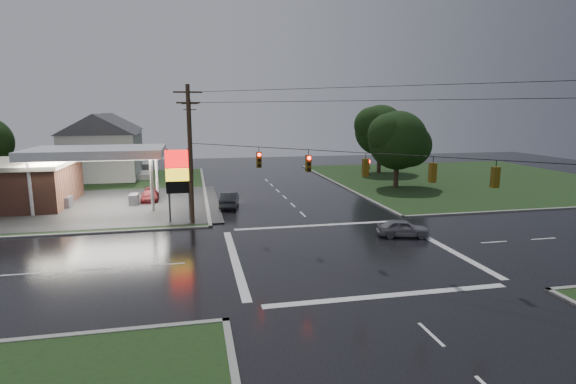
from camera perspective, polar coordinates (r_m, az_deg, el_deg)
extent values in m
plane|color=black|center=(29.44, 7.06, -7.61)|extent=(120.00, 120.00, 0.00)
cube|color=black|center=(55.78, -29.23, -0.26)|extent=(36.00, 36.00, 0.08)
cube|color=black|center=(63.83, 21.74, 1.51)|extent=(36.00, 36.00, 0.08)
cube|color=#2D2D2D|center=(46.59, -25.04, -1.71)|extent=(26.00, 18.00, 0.02)
cube|color=brown|center=(50.21, -32.50, 0.66)|extent=(12.00, 10.00, 4.00)
cube|color=beige|center=(49.96, -32.73, 3.04)|extent=(12.40, 10.40, 0.40)
cylinder|color=silver|center=(44.14, -29.93, 0.44)|extent=(0.30, 0.30, 5.00)
cylinder|color=silver|center=(42.12, -16.90, 0.97)|extent=(0.30, 0.30, 5.00)
cylinder|color=silver|center=(49.82, -27.85, 1.61)|extent=(0.30, 0.30, 5.00)
cylinder|color=silver|center=(48.03, -16.32, 2.11)|extent=(0.30, 0.30, 5.00)
cube|color=silver|center=(45.45, -23.07, 4.68)|extent=(12.00, 8.00, 0.80)
cube|color=white|center=(45.49, -23.04, 4.16)|extent=(11.40, 7.40, 0.04)
cube|color=#59595E|center=(46.74, -26.28, -1.19)|extent=(0.80, 1.60, 1.10)
cube|color=#59595E|center=(45.61, -18.96, -0.94)|extent=(0.80, 1.60, 1.10)
cylinder|color=#59595E|center=(37.49, -14.91, 0.73)|extent=(0.16, 0.16, 6.00)
cylinder|color=#59595E|center=(37.43, -12.47, 0.82)|extent=(0.16, 0.16, 6.00)
cube|color=red|center=(37.16, -13.84, 4.12)|extent=(2.00, 0.35, 1.40)
cube|color=gold|center=(37.32, -13.75, 2.14)|extent=(2.00, 0.35, 1.00)
cube|color=black|center=(37.47, -13.68, 0.63)|extent=(2.00, 0.35, 1.00)
cylinder|color=#382619|center=(36.11, -12.31, 4.49)|extent=(0.32, 0.32, 11.00)
cube|color=#382619|center=(35.97, -12.62, 12.28)|extent=(2.20, 0.12, 0.12)
cube|color=#382619|center=(35.94, -12.57, 11.00)|extent=(1.80, 0.12, 0.12)
cylinder|color=#382619|center=(64.55, -12.23, 6.76)|extent=(0.32, 0.32, 10.50)
cube|color=#382619|center=(64.45, -12.39, 10.89)|extent=(2.20, 0.12, 0.12)
cube|color=#382619|center=(64.44, -12.37, 10.18)|extent=(1.80, 0.12, 0.12)
cube|color=#59470C|center=(31.70, -3.71, 4.10)|extent=(0.34, 0.34, 1.10)
cylinder|color=#FF0C07|center=(31.47, -3.67, 4.75)|extent=(0.22, 0.08, 0.22)
cube|color=#59470C|center=(29.48, 2.60, 3.64)|extent=(0.34, 0.34, 1.10)
cylinder|color=#FF0C07|center=(29.25, 2.70, 4.33)|extent=(0.22, 0.08, 0.22)
cube|color=#59470C|center=(27.68, 9.82, 3.06)|extent=(0.34, 0.34, 1.10)
cylinder|color=#FF0C07|center=(27.71, 10.22, 3.84)|extent=(0.08, 0.22, 0.22)
cube|color=#59470C|center=(26.37, 17.88, 2.35)|extent=(0.34, 0.34, 1.10)
cylinder|color=#FF0C07|center=(26.49, 17.72, 3.22)|extent=(0.22, 0.08, 0.22)
cube|color=#59470C|center=(25.73, 24.82, 1.70)|extent=(0.34, 0.34, 1.10)
cylinder|color=#FF0C07|center=(25.84, 24.62, 2.60)|extent=(0.22, 0.08, 0.22)
cube|color=silver|center=(63.82, -22.56, 4.14)|extent=(9.00, 8.00, 6.00)
cube|color=gray|center=(63.36, -17.68, 2.03)|extent=(1.60, 4.80, 0.80)
cube|color=silver|center=(75.76, -21.68, 5.06)|extent=(9.00, 8.00, 6.00)
cube|color=gray|center=(75.31, -17.57, 3.29)|extent=(1.60, 4.80, 0.80)
cylinder|color=black|center=(54.13, 13.61, 3.15)|extent=(0.56, 0.56, 5.04)
sphere|color=black|center=(53.85, 13.75, 6.38)|extent=(6.80, 6.80, 6.80)
sphere|color=black|center=(54.91, 15.20, 5.73)|extent=(5.10, 5.10, 5.10)
sphere|color=black|center=(52.87, 12.63, 7.14)|extent=(4.76, 4.76, 4.76)
cylinder|color=black|center=(66.20, 11.52, 4.74)|extent=(0.56, 0.56, 5.60)
sphere|color=black|center=(65.96, 11.62, 7.68)|extent=(7.20, 7.20, 7.20)
sphere|color=black|center=(67.00, 12.92, 7.07)|extent=(5.40, 5.40, 5.40)
sphere|color=black|center=(65.00, 10.61, 8.39)|extent=(5.04, 5.04, 5.04)
imported|color=#22272B|center=(42.74, -7.47, -0.96)|extent=(2.24, 4.58, 1.44)
imported|color=slate|center=(33.68, 14.38, -4.44)|extent=(3.96, 2.36, 1.26)
imported|color=#5C1518|center=(47.23, -17.11, -0.41)|extent=(1.73, 4.12, 1.19)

